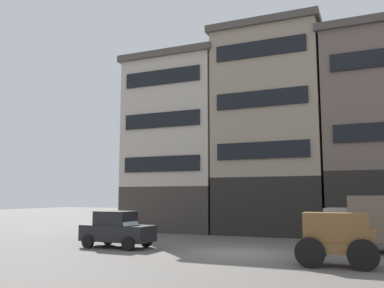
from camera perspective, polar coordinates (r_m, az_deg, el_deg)
name	(u,v)px	position (r m, az deg, el deg)	size (l,w,h in m)	color
ground_plane	(236,253)	(19.72, 6.09, -14.73)	(120.00, 120.00, 0.00)	#605B56
building_far_left	(178,143)	(32.34, -1.98, 0.17)	(7.65, 5.99, 13.39)	#38332D
building_center_left	(271,129)	(30.06, 10.80, 2.03)	(7.75, 5.99, 14.60)	black
cargo_wagon	(337,235)	(16.66, 19.44, -11.79)	(2.96, 1.62, 1.98)	brown
delivery_truck_near	(368,221)	(21.40, 23.18, -9.77)	(4.42, 2.29, 2.62)	gray
sedan_dark	(117,229)	(21.79, -10.29, -11.52)	(3.74, 1.95, 1.83)	black
fire_hydrant_curbside	(337,235)	(24.95, 19.41, -11.79)	(0.24, 0.24, 0.83)	maroon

